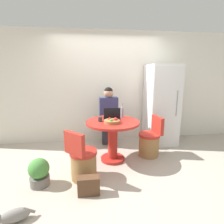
% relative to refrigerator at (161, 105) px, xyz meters
% --- Properties ---
extents(ground_plane, '(12.00, 12.00, 0.00)m').
position_rel_refrigerator_xyz_m(ground_plane, '(-1.23, -0.98, -0.92)').
color(ground_plane, '#B2A899').
extents(wall_back, '(7.00, 0.06, 2.60)m').
position_rel_refrigerator_xyz_m(wall_back, '(-1.23, 0.39, 0.38)').
color(wall_back, silver).
rests_on(wall_back, ground_plane).
extents(refrigerator, '(0.67, 0.70, 1.83)m').
position_rel_refrigerator_xyz_m(refrigerator, '(0.00, 0.00, 0.00)').
color(refrigerator, white).
rests_on(refrigerator, ground_plane).
extents(dining_table, '(0.99, 0.99, 0.77)m').
position_rel_refrigerator_xyz_m(dining_table, '(-1.23, -0.73, -0.38)').
color(dining_table, '#B2261E').
rests_on(dining_table, ground_plane).
extents(chair_near_left_corner, '(0.49, 0.49, 0.80)m').
position_rel_refrigerator_xyz_m(chair_near_left_corner, '(-1.78, -1.28, -0.64)').
color(chair_near_left_corner, '#9E7042').
rests_on(chair_near_left_corner, ground_plane).
extents(chair_right_side, '(0.44, 0.42, 0.80)m').
position_rel_refrigerator_xyz_m(chair_right_side, '(-0.47, -0.64, -0.64)').
color(chair_right_side, '#9E7042').
rests_on(chair_right_side, ground_plane).
extents(person_seated, '(0.40, 0.37, 1.35)m').
position_rel_refrigerator_xyz_m(person_seated, '(-1.23, -0.02, -0.17)').
color(person_seated, '#2D2D38').
rests_on(person_seated, ground_plane).
extents(laptop, '(0.31, 0.23, 0.23)m').
position_rel_refrigerator_xyz_m(laptop, '(-1.23, -0.59, -0.09)').
color(laptop, '#232328').
rests_on(laptop, dining_table).
extents(fruit_bowl, '(0.28, 0.28, 0.10)m').
position_rel_refrigerator_xyz_m(fruit_bowl, '(-1.26, -0.86, -0.11)').
color(fruit_bowl, olive).
rests_on(fruit_bowl, dining_table).
extents(coffee_cup, '(0.08, 0.08, 0.09)m').
position_rel_refrigerator_xyz_m(coffee_cup, '(-1.47, -0.73, -0.10)').
color(coffee_cup, '#383333').
rests_on(coffee_cup, dining_table).
extents(bottle, '(0.06, 0.06, 0.30)m').
position_rel_refrigerator_xyz_m(bottle, '(-1.02, -0.52, -0.03)').
color(bottle, '#9999A3').
rests_on(bottle, dining_table).
extents(cat, '(0.44, 0.22, 0.16)m').
position_rel_refrigerator_xyz_m(cat, '(-2.54, -2.03, -0.83)').
color(cat, gray).
rests_on(cat, ground_plane).
extents(potted_plant, '(0.30, 0.30, 0.42)m').
position_rel_refrigerator_xyz_m(potted_plant, '(-2.41, -1.37, -0.70)').
color(potted_plant, slate).
rests_on(potted_plant, ground_plane).
extents(handbag, '(0.30, 0.14, 0.26)m').
position_rel_refrigerator_xyz_m(handbag, '(-1.69, -1.67, -0.79)').
color(handbag, brown).
rests_on(handbag, ground_plane).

